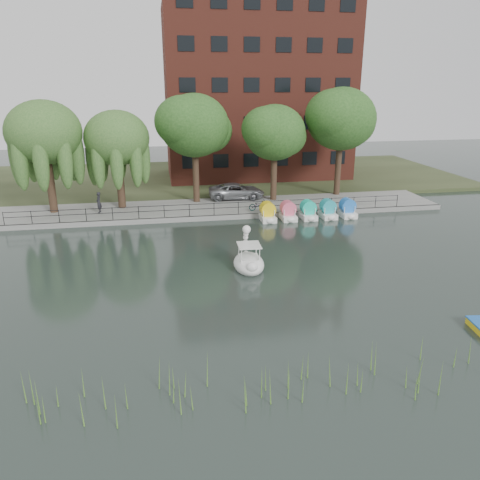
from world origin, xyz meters
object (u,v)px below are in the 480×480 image
object	(u,v)px
minivan	(236,190)
swan_boat	(249,260)
bicycle	(259,204)
pedestrian	(99,201)

from	to	relation	value
minivan	swan_boat	world-z (taller)	swan_boat
bicycle	pedestrian	distance (m)	13.24
swan_boat	minivan	bearing A→B (deg)	85.18
minivan	pedestrian	world-z (taller)	pedestrian
minivan	bicycle	xyz separation A→B (m)	(1.16, -4.36, -0.31)
bicycle	pedestrian	size ratio (longest dim) A/B	0.87
bicycle	swan_boat	distance (m)	12.03
swan_boat	pedestrian	bearing A→B (deg)	129.49
minivan	pedestrian	bearing A→B (deg)	106.15
minivan	bicycle	world-z (taller)	minivan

